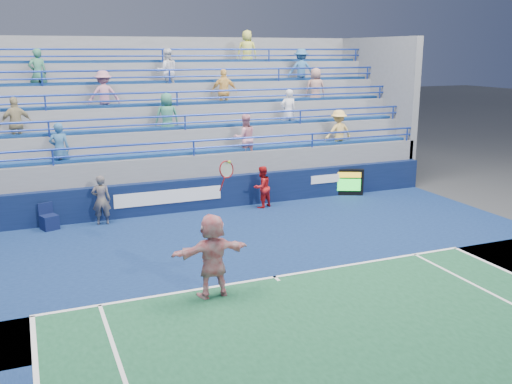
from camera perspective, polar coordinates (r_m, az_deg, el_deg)
name	(u,v)px	position (r m, az deg, el deg)	size (l,w,h in m)	color
ground	(275,278)	(13.85, 1.88, -8.57)	(120.00, 120.00, 0.00)	#333538
sponsor_wall	(197,194)	(19.49, -5.95, -0.23)	(18.00, 0.32, 1.10)	#091535
bleacher_stand	(169,148)	(22.85, -8.73, 4.35)	(18.00, 5.60, 6.13)	slate
serve_speed_board	(344,182)	(21.60, 8.78, 0.97)	(1.40, 0.73, 1.01)	black
judge_chair	(49,221)	(18.44, -19.97, -2.77)	(0.59, 0.61, 0.81)	#0B1439
tennis_player	(212,255)	(12.56, -4.37, -6.34)	(1.78, 0.62, 3.05)	white
line_judge	(101,200)	(18.34, -15.21, -0.78)	(0.58, 0.38, 1.58)	#15183B
ball_girl	(262,187)	(19.63, 0.59, 0.49)	(0.71, 0.55, 1.46)	red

